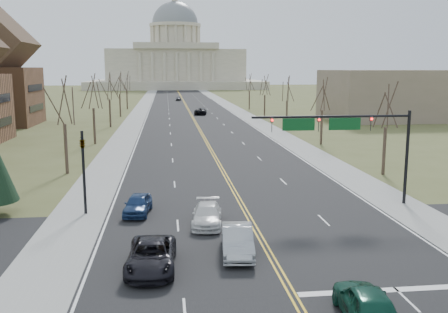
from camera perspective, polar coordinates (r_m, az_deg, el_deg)
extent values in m
plane|color=#4E5229|center=(24.88, 7.27, -14.47)|extent=(600.00, 600.00, 0.00)
cube|color=black|center=(132.47, -4.19, 5.54)|extent=(20.00, 380.00, 0.01)
cube|color=black|center=(30.30, 4.52, -9.83)|extent=(120.00, 14.00, 0.01)
cube|color=gray|center=(132.50, -9.41, 5.43)|extent=(4.00, 380.00, 0.03)
cube|color=gray|center=(133.51, 0.98, 5.60)|extent=(4.00, 380.00, 0.03)
cube|color=gold|center=(132.47, -4.19, 5.54)|extent=(0.42, 380.00, 0.01)
cube|color=silver|center=(132.41, -8.45, 5.46)|extent=(0.15, 380.00, 0.01)
cube|color=silver|center=(133.24, 0.04, 5.59)|extent=(0.15, 380.00, 0.01)
cube|color=silver|center=(25.63, 19.10, -14.17)|extent=(9.50, 0.50, 0.01)
cube|color=beige|center=(272.13, -5.49, 8.22)|extent=(90.00, 60.00, 4.00)
cube|color=beige|center=(272.01, -5.53, 10.33)|extent=(70.00, 40.00, 16.00)
cube|color=beige|center=(251.76, -5.47, 12.52)|extent=(42.00, 3.00, 3.00)
cylinder|color=beige|center=(272.46, -5.58, 13.27)|extent=(24.00, 24.00, 12.00)
cylinder|color=beige|center=(272.94, -5.60, 14.70)|extent=(27.00, 27.00, 1.60)
ellipsoid|color=slate|center=(273.00, -5.61, 14.86)|extent=(24.00, 24.00, 22.80)
cylinder|color=black|center=(40.36, 20.15, -0.13)|extent=(0.24, 0.24, 7.20)
cylinder|color=black|center=(37.62, 12.23, 4.48)|extent=(12.00, 0.18, 0.18)
imported|color=black|center=(38.75, 16.41, 3.64)|extent=(0.35, 0.40, 1.10)
sphere|color=#FF0C0C|center=(38.57, 16.53, 4.13)|extent=(0.18, 0.18, 0.18)
imported|color=black|center=(37.37, 10.75, 3.65)|extent=(0.35, 0.40, 1.10)
sphere|color=#FF0C0C|center=(37.19, 10.83, 4.16)|extent=(0.18, 0.18, 0.18)
imported|color=black|center=(36.48, 5.48, 3.63)|extent=(0.35, 0.40, 1.10)
sphere|color=#FF0C0C|center=(36.30, 5.54, 4.15)|extent=(0.18, 0.18, 0.18)
cube|color=#0C4C1E|center=(38.01, 13.63, 3.65)|extent=(2.40, 0.12, 0.90)
cube|color=#0C4C1E|center=(36.95, 8.52, 3.64)|extent=(2.40, 0.12, 0.90)
cylinder|color=black|center=(36.66, -15.73, -1.82)|extent=(0.20, 0.20, 6.00)
imported|color=black|center=(36.29, -15.89, 1.59)|extent=(0.32, 0.36, 0.99)
cylinder|color=#392C21|center=(51.19, 17.83, 0.60)|extent=(0.32, 0.32, 4.68)
cylinder|color=#392C21|center=(51.51, -17.61, 0.83)|extent=(0.32, 0.32, 4.95)
cylinder|color=#392C21|center=(69.70, 11.08, 3.28)|extent=(0.32, 0.32, 4.68)
cylinder|color=#392C21|center=(71.07, -14.60, 3.39)|extent=(0.32, 0.32, 4.95)
cylinder|color=#392C21|center=(88.86, 7.18, 4.81)|extent=(0.32, 0.32, 4.68)
cylinder|color=#392C21|center=(90.83, -12.89, 4.83)|extent=(0.32, 0.32, 4.95)
cylinder|color=#392C21|center=(108.32, 4.66, 5.77)|extent=(0.32, 0.32, 4.68)
cylinder|color=#392C21|center=(110.67, -11.79, 5.76)|extent=(0.32, 0.32, 4.95)
cylinder|color=#392C21|center=(127.95, 2.91, 6.44)|extent=(0.32, 0.32, 4.68)
cylinder|color=#392C21|center=(130.56, -11.02, 6.40)|extent=(0.32, 0.32, 4.95)
cube|color=black|center=(75.85, -24.15, 3.52)|extent=(0.10, 9.80, 1.20)
cube|color=black|center=(99.12, -20.61, 5.25)|extent=(0.10, 9.80, 1.20)
cube|color=black|center=(98.92, -20.74, 7.37)|extent=(0.10, 9.80, 1.20)
cube|color=#756753|center=(108.18, 18.46, 6.70)|extent=(25.00, 20.00, 10.00)
imported|color=#0E3E2E|center=(21.93, 15.99, -15.91)|extent=(2.37, 4.97, 1.64)
imported|color=#9EA2A6|center=(28.28, 1.54, -9.55)|extent=(2.12, 4.97, 1.59)
imported|color=black|center=(26.50, -8.31, -11.16)|extent=(2.70, 5.43, 1.48)
imported|color=silver|center=(33.38, -1.95, -6.68)|extent=(2.42, 4.88, 1.36)
imported|color=navy|center=(36.33, -9.82, -5.38)|extent=(2.19, 4.38, 1.43)
imported|color=black|center=(113.66, -2.70, 5.21)|extent=(3.26, 5.83, 1.54)
imported|color=#4D4F55|center=(163.18, -5.23, 6.60)|extent=(1.94, 4.12, 1.36)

